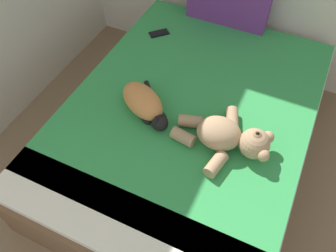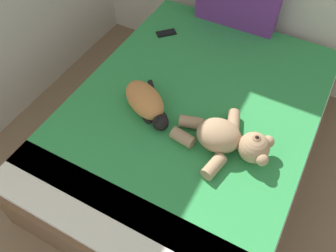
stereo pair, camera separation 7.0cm
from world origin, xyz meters
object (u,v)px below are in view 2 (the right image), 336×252
at_px(teddy_bear, 228,140).
at_px(cell_phone, 166,33).
at_px(cat, 146,102).
at_px(bed, 191,132).

bearing_deg(teddy_bear, cell_phone, 136.39).
bearing_deg(cat, teddy_bear, -3.56).
height_order(cat, teddy_bear, teddy_bear).
distance_m(bed, cat, 0.44).
distance_m(bed, teddy_bear, 0.51).
relative_size(bed, teddy_bear, 3.64).
xyz_separation_m(cat, teddy_bear, (0.55, -0.03, 0.01)).
xyz_separation_m(cat, cell_phone, (-0.27, 0.75, -0.07)).
xyz_separation_m(bed, cat, (-0.24, -0.17, 0.33)).
bearing_deg(cell_phone, bed, -48.90).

